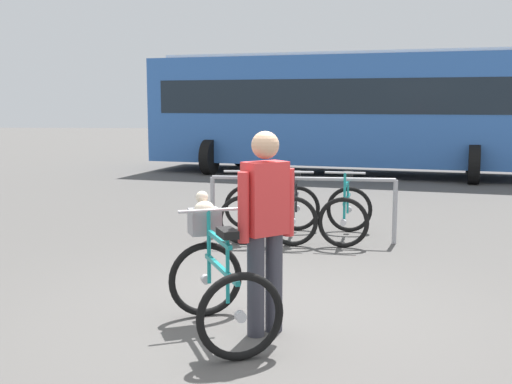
% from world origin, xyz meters
% --- Properties ---
extents(ground_plane, '(80.00, 80.00, 0.00)m').
position_xyz_m(ground_plane, '(0.00, 0.00, 0.00)').
color(ground_plane, '#514F4C').
extents(bike_rack_rail, '(2.50, 0.22, 0.88)m').
position_xyz_m(bike_rack_rail, '(0.27, 3.17, 0.64)').
color(bike_rack_rail, '#99999E').
rests_on(bike_rack_rail, ground).
extents(racked_bike_red, '(0.70, 1.13, 0.97)m').
position_xyz_m(racked_bike_red, '(-0.53, 3.41, 0.37)').
color(racked_bike_red, black).
rests_on(racked_bike_red, ground).
extents(racked_bike_black, '(0.72, 1.13, 0.97)m').
position_xyz_m(racked_bike_black, '(0.17, 3.36, 0.37)').
color(racked_bike_black, black).
rests_on(racked_bike_black, ground).
extents(racked_bike_teal, '(0.82, 1.18, 0.97)m').
position_xyz_m(racked_bike_teal, '(0.87, 3.31, 0.37)').
color(racked_bike_teal, black).
rests_on(racked_bike_teal, ground).
extents(featured_bicycle, '(1.02, 1.26, 1.09)m').
position_xyz_m(featured_bicycle, '(-0.44, -0.26, 0.49)').
color(featured_bicycle, black).
rests_on(featured_bicycle, ground).
extents(person_with_featured_bike, '(0.43, 0.38, 1.64)m').
position_xyz_m(person_with_featured_bike, '(-0.04, -0.29, 0.91)').
color(person_with_featured_bike, '#383842').
rests_on(person_with_featured_bike, ground).
extents(bus_distant, '(10.31, 4.90, 3.08)m').
position_xyz_m(bus_distant, '(1.35, 11.43, 1.74)').
color(bus_distant, '#3366B7').
rests_on(bus_distant, ground).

